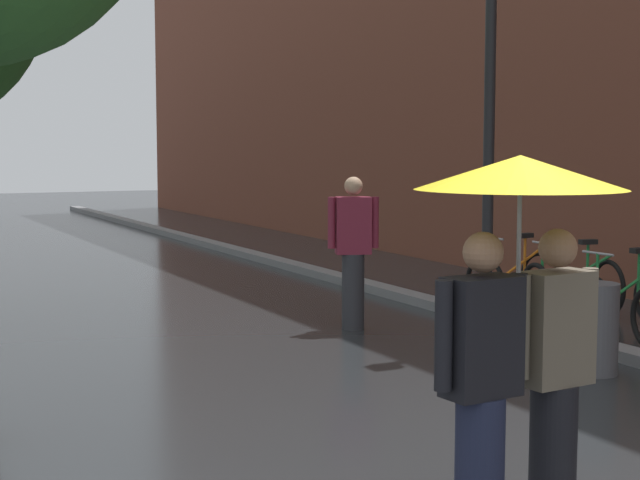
# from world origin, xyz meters

# --- Properties ---
(kerb_strip) EXTENTS (0.30, 36.00, 0.12)m
(kerb_strip) POSITION_xyz_m (3.20, 10.00, 0.06)
(kerb_strip) COLOR slate
(kerb_strip) RESTS_ON ground
(parked_bicycle_1) EXTENTS (1.10, 0.74, 0.96)m
(parked_bicycle_1) POSITION_xyz_m (4.20, 4.23, 0.38)
(parked_bicycle_1) COLOR black
(parked_bicycle_1) RESTS_ON ground
(parked_bicycle_2) EXTENTS (1.17, 0.85, 0.96)m
(parked_bicycle_2) POSITION_xyz_m (4.35, 5.27, 0.38)
(parked_bicycle_2) COLOR black
(parked_bicycle_2) RESTS_ON ground
(parked_bicycle_3) EXTENTS (1.17, 0.85, 0.96)m
(parked_bicycle_3) POSITION_xyz_m (4.18, 6.23, 0.38)
(parked_bicycle_3) COLOR black
(parked_bicycle_3) RESTS_ON ground
(couple_under_umbrella) EXTENTS (1.11, 1.11, 2.07)m
(couple_under_umbrella) POSITION_xyz_m (-0.51, 0.09, 1.38)
(couple_under_umbrella) COLOR #1E233D
(couple_under_umbrella) RESTS_ON ground
(street_lamp_post) EXTENTS (0.24, 0.24, 4.46)m
(street_lamp_post) POSITION_xyz_m (2.60, 4.65, 2.60)
(street_lamp_post) COLOR black
(street_lamp_post) RESTS_ON ground
(litter_bin) EXTENTS (0.44, 0.44, 0.85)m
(litter_bin) POSITION_xyz_m (2.53, 2.87, 0.42)
(litter_bin) COLOR #4C4C51
(litter_bin) RESTS_ON ground
(pedestrian_walking_midground) EXTENTS (0.56, 0.41, 1.76)m
(pedestrian_walking_midground) POSITION_xyz_m (1.58, 5.83, 0.93)
(pedestrian_walking_midground) COLOR #2D2D33
(pedestrian_walking_midground) RESTS_ON ground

